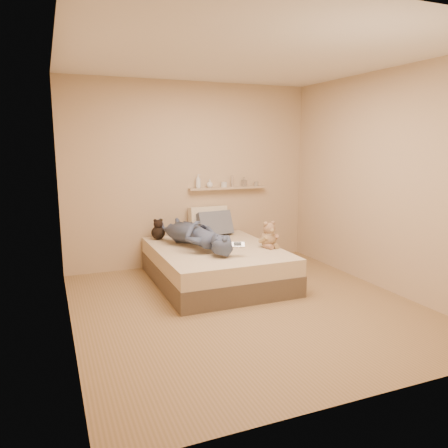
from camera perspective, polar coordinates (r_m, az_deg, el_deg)
name	(u,v)px	position (r m, az deg, el deg)	size (l,w,h in m)	color
room	(248,187)	(4.54, 3.11, 4.83)	(3.80, 3.80, 3.80)	#95734D
bed	(216,265)	(5.59, -1.09, -5.33)	(1.50, 1.90, 0.45)	brown
game_console	(238,245)	(5.05, 1.78, -2.71)	(0.18, 0.12, 0.06)	#B1B3B8
teddy_bear	(269,236)	(5.54, 5.88, -1.63)	(0.28, 0.27, 0.34)	#8E6B4E
dark_plush	(158,231)	(6.03, -8.59, -0.85)	(0.19, 0.19, 0.29)	black
pillow_cream	(208,220)	(6.32, -2.10, 0.48)	(0.55, 0.16, 0.40)	#F4E7C1
pillow_grey	(215,224)	(6.21, -1.23, 0.03)	(0.50, 0.14, 0.34)	slate
person	(194,234)	(5.53, -3.92, -1.26)	(0.53, 1.46, 0.35)	#404665
wall_shelf	(228,188)	(6.46, 0.53, 4.73)	(1.20, 0.12, 0.03)	tan
shelf_bottles	(218,183)	(6.39, -0.72, 5.43)	(1.00, 0.11, 0.20)	white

